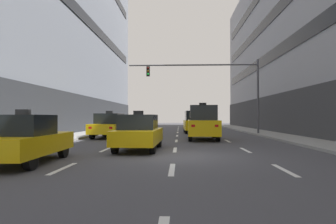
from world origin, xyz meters
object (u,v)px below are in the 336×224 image
(taxi_driving_3, at_px, (203,123))
(taxi_driving_4, at_px, (25,139))
(taxi_driving_5, at_px, (194,122))
(taxi_driving_6, at_px, (139,133))
(taxi_driving_0, at_px, (110,126))
(car_driving_1, at_px, (129,124))
(taxi_driving_2, at_px, (192,122))
(traffic_signal_0, at_px, (216,81))

(taxi_driving_3, xyz_separation_m, taxi_driving_4, (-6.55, -10.10, -0.34))
(taxi_driving_3, relative_size, taxi_driving_5, 1.09)
(taxi_driving_3, xyz_separation_m, taxi_driving_6, (-3.37, -6.21, -0.33))
(taxi_driving_0, bearing_deg, taxi_driving_4, -90.01)
(car_driving_1, distance_m, taxi_driving_6, 16.70)
(taxi_driving_4, relative_size, taxi_driving_6, 0.98)
(taxi_driving_2, xyz_separation_m, taxi_driving_4, (-6.54, -27.46, -0.04))
(taxi_driving_0, bearing_deg, taxi_driving_3, -13.03)
(taxi_driving_3, xyz_separation_m, taxi_driving_5, (-0.22, 7.83, -0.10))
(taxi_driving_4, height_order, taxi_driving_6, taxi_driving_6)
(taxi_driving_5, bearing_deg, taxi_driving_4, -109.44)
(taxi_driving_4, bearing_deg, car_driving_1, 90.31)
(car_driving_1, bearing_deg, taxi_driving_0, -89.26)
(car_driving_1, distance_m, taxi_driving_3, 12.16)
(taxi_driving_3, bearing_deg, taxi_driving_6, -118.48)
(taxi_driving_4, xyz_separation_m, taxi_driving_5, (6.33, 17.93, 0.24))
(taxi_driving_3, bearing_deg, taxi_driving_0, 166.97)
(taxi_driving_5, bearing_deg, taxi_driving_2, 88.76)
(taxi_driving_5, bearing_deg, taxi_driving_0, -135.05)
(taxi_driving_2, height_order, taxi_driving_3, taxi_driving_3)
(taxi_driving_2, relative_size, traffic_signal_0, 0.40)
(taxi_driving_0, distance_m, taxi_driving_4, 11.61)
(taxi_driving_3, distance_m, traffic_signal_0, 6.68)
(taxi_driving_3, height_order, taxi_driving_6, taxi_driving_3)
(taxi_driving_3, bearing_deg, car_driving_1, 123.24)
(taxi_driving_0, relative_size, car_driving_1, 1.07)
(taxi_driving_6, bearing_deg, traffic_signal_0, 67.31)
(taxi_driving_2, bearing_deg, taxi_driving_3, -89.94)
(taxi_driving_4, distance_m, traffic_signal_0, 17.97)
(taxi_driving_2, xyz_separation_m, taxi_driving_6, (-3.35, -23.57, -0.03))
(taxi_driving_5, bearing_deg, taxi_driving_6, -102.62)
(taxi_driving_5, distance_m, traffic_signal_0, 4.60)
(taxi_driving_6, xyz_separation_m, traffic_signal_0, (4.89, 11.71, 3.79))
(taxi_driving_2, bearing_deg, car_driving_1, -132.72)
(taxi_driving_0, distance_m, taxi_driving_3, 6.73)
(taxi_driving_4, bearing_deg, traffic_signal_0, 62.62)
(taxi_driving_3, height_order, traffic_signal_0, traffic_signal_0)
(taxi_driving_3, height_order, taxi_driving_4, taxi_driving_3)
(car_driving_1, bearing_deg, taxi_driving_3, -56.76)
(car_driving_1, xyz_separation_m, taxi_driving_4, (0.11, -20.26, -0.03))
(taxi_driving_0, xyz_separation_m, taxi_driving_3, (6.55, -1.52, 0.26))
(car_driving_1, height_order, taxi_driving_3, taxi_driving_3)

